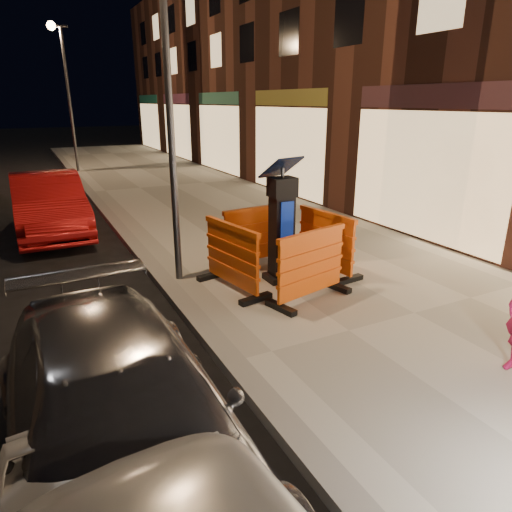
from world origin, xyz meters
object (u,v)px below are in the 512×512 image
barrier_front (311,266)px  car_silver (128,480)px  barrier_kerbside (232,257)px  parking_kiosk (282,224)px  barrier_bldgside (326,242)px  barrier_back (257,236)px  car_red (53,233)px

barrier_front → car_silver: bearing=-159.9°
barrier_kerbside → car_silver: 4.15m
parking_kiosk → barrier_bldgside: bearing=-8.7°
barrier_front → barrier_back: 1.90m
parking_kiosk → barrier_front: size_ratio=1.40×
barrier_bldgside → car_red: size_ratio=0.32×
parking_kiosk → car_silver: size_ratio=0.45×
barrier_bldgside → car_silver: (-4.38, -3.24, -0.72)m
car_red → car_silver: bearing=-90.7°
car_silver → barrier_back: bearing=50.1°
car_silver → barrier_front: bearing=33.2°
car_red → barrier_kerbside: bearing=-67.3°
barrier_back → car_silver: bearing=-135.0°
barrier_back → car_silver: size_ratio=0.32×
barrier_front → car_silver: 4.19m
parking_kiosk → barrier_back: (0.00, 0.95, -0.46)m
car_silver → car_red: 8.97m
car_silver → car_red: (0.02, 8.97, 0.00)m
parking_kiosk → barrier_front: parking_kiosk is taller
barrier_back → barrier_kerbside: size_ratio=1.00×
barrier_bldgside → car_silver: barrier_bldgside is taller
barrier_back → barrier_kerbside: (-0.95, -0.95, 0.00)m
barrier_front → barrier_kerbside: same height
barrier_kerbside → car_red: bearing=12.6°
parking_kiosk → barrier_front: bearing=-98.7°
car_silver → car_red: size_ratio=1.01×
parking_kiosk → barrier_bldgside: (0.95, 0.00, -0.46)m
barrier_bldgside → car_silver: 5.50m
barrier_kerbside → barrier_bldgside: same height
barrier_front → car_red: bearing=103.4°
barrier_front → barrier_bldgside: (0.95, 0.95, 0.00)m
barrier_back → barrier_bldgside: 1.34m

